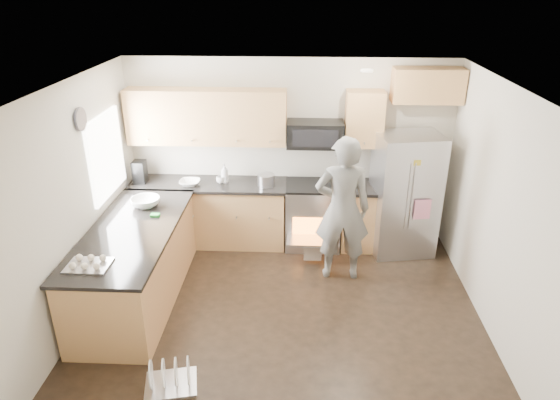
# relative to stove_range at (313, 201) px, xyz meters

# --- Properties ---
(ground) EXTENTS (4.50, 4.50, 0.00)m
(ground) POSITION_rel_stove_range_xyz_m (-0.35, -1.69, -0.68)
(ground) COLOR black
(ground) RESTS_ON ground
(room_shell) EXTENTS (4.54, 4.04, 2.62)m
(room_shell) POSITION_rel_stove_range_xyz_m (-0.39, -1.68, 1.00)
(room_shell) COLOR beige
(room_shell) RESTS_ON ground
(back_cabinet_run) EXTENTS (4.45, 0.64, 2.50)m
(back_cabinet_run) POSITION_rel_stove_range_xyz_m (-0.93, 0.05, 0.29)
(back_cabinet_run) COLOR #BB804B
(back_cabinet_run) RESTS_ON ground
(peninsula) EXTENTS (0.96, 2.36, 1.04)m
(peninsula) POSITION_rel_stove_range_xyz_m (-2.10, -1.44, -0.21)
(peninsula) COLOR #BB804B
(peninsula) RESTS_ON ground
(stove_range) EXTENTS (0.76, 0.97, 1.79)m
(stove_range) POSITION_rel_stove_range_xyz_m (0.00, 0.00, 0.00)
(stove_range) COLOR #B7B7BC
(stove_range) RESTS_ON ground
(refrigerator) EXTENTS (0.92, 0.77, 1.69)m
(refrigerator) POSITION_rel_stove_range_xyz_m (1.23, -0.11, 0.17)
(refrigerator) COLOR #B7B7BC
(refrigerator) RESTS_ON ground
(person) EXTENTS (0.69, 0.46, 1.88)m
(person) POSITION_rel_stove_range_xyz_m (0.34, -0.82, 0.26)
(person) COLOR slate
(person) RESTS_ON ground
(dish_rack) EXTENTS (0.55, 0.48, 0.30)m
(dish_rack) POSITION_rel_stove_range_xyz_m (-1.37, -2.85, -0.60)
(dish_rack) COLOR #B7B7BC
(dish_rack) RESTS_ON ground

